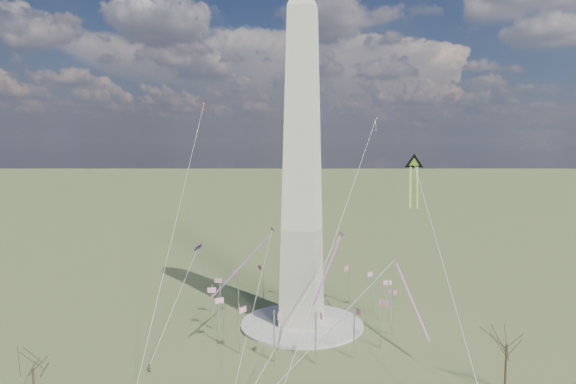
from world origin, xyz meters
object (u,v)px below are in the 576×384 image
(washington_monument, at_px, (302,162))
(person_west, at_px, (149,368))
(kite_delta_black, at_px, (414,166))
(tree_near, at_px, (507,341))

(washington_monument, bearing_deg, person_west, -123.60)
(kite_delta_black, bearing_deg, person_west, 39.68)
(washington_monument, distance_m, kite_delta_black, 33.28)
(tree_near, bearing_deg, kite_delta_black, 119.77)
(tree_near, distance_m, kite_delta_black, 57.32)
(washington_monument, xyz_separation_m, tree_near, (52.60, -25.31, -36.93))
(washington_monument, distance_m, tree_near, 69.08)
(washington_monument, bearing_deg, kite_delta_black, 24.25)
(washington_monument, height_order, tree_near, washington_monument)
(person_west, distance_m, kite_delta_black, 90.23)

